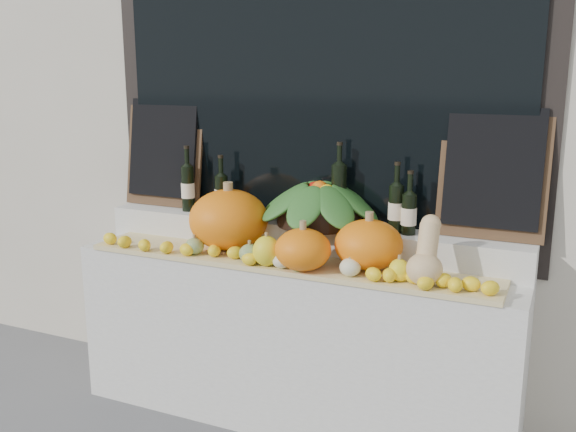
{
  "coord_description": "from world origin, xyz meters",
  "views": [
    {
      "loc": [
        1.26,
        -1.35,
        1.83
      ],
      "look_at": [
        0.0,
        1.45,
        1.12
      ],
      "focal_mm": 40.0,
      "sensor_mm": 36.0,
      "label": 1
    }
  ],
  "objects": [
    {
      "name": "wine_bottle_near_left",
      "position": [
        -0.5,
        1.67,
        1.15
      ],
      "size": [
        0.08,
        0.08,
        0.33
      ],
      "color": "black",
      "rests_on": "rear_tier"
    },
    {
      "name": "lemon_heap",
      "position": [
        0.0,
        1.29,
        0.94
      ],
      "size": [
        2.2,
        0.16,
        0.06
      ],
      "primitive_type": null,
      "color": "yellow",
      "rests_on": "straw_bedding"
    },
    {
      "name": "straw_bedding",
      "position": [
        0.0,
        1.4,
        0.89
      ],
      "size": [
        2.1,
        0.32,
        0.02
      ],
      "primitive_type": "cube",
      "color": "tan",
      "rests_on": "display_sill"
    },
    {
      "name": "pumpkin_left",
      "position": [
        -0.35,
        1.48,
        1.06
      ],
      "size": [
        0.53,
        0.53,
        0.31
      ],
      "primitive_type": "ellipsoid",
      "rotation": [
        0.0,
        0.0,
        -0.34
      ],
      "color": "orange",
      "rests_on": "straw_bedding"
    },
    {
      "name": "decorative_gourds",
      "position": [
        0.04,
        1.3,
        0.96
      ],
      "size": [
        1.15,
        0.16,
        0.17
      ],
      "color": "#2C5F1C",
      "rests_on": "straw_bedding"
    },
    {
      "name": "display_sill",
      "position": [
        0.0,
        1.52,
        0.44
      ],
      "size": [
        2.3,
        0.55,
        0.88
      ],
      "primitive_type": "cube",
      "color": "silver",
      "rests_on": "ground"
    },
    {
      "name": "produce_bowl",
      "position": [
        0.08,
        1.66,
        1.15
      ],
      "size": [
        0.67,
        0.67,
        0.24
      ],
      "color": "black",
      "rests_on": "rear_tier"
    },
    {
      "name": "wine_bottle_far_right",
      "position": [
        0.55,
        1.65,
        1.14
      ],
      "size": [
        0.08,
        0.08,
        0.31
      ],
      "color": "black",
      "rests_on": "rear_tier"
    },
    {
      "name": "wine_bottle_near_right",
      "position": [
        0.48,
        1.66,
        1.16
      ],
      "size": [
        0.08,
        0.08,
        0.35
      ],
      "color": "black",
      "rests_on": "rear_tier"
    },
    {
      "name": "chalkboard_left",
      "position": [
        -0.92,
        1.74,
        1.36
      ],
      "size": [
        0.5,
        0.13,
        0.62
      ],
      "rotation": [
        -0.16,
        0.0,
        0.0
      ],
      "color": "#4C331E",
      "rests_on": "rear_tier"
    },
    {
      "name": "pumpkin_center",
      "position": [
        0.14,
        1.3,
        1.0
      ],
      "size": [
        0.27,
        0.27,
        0.2
      ],
      "primitive_type": "ellipsoid",
      "rotation": [
        0.0,
        0.0,
        0.01
      ],
      "color": "orange",
      "rests_on": "straw_bedding"
    },
    {
      "name": "rear_tier",
      "position": [
        0.0,
        1.68,
        0.96
      ],
      "size": [
        2.3,
        0.25,
        0.16
      ],
      "primitive_type": "cube",
      "color": "silver",
      "rests_on": "display_sill"
    },
    {
      "name": "pumpkin_right",
      "position": [
        0.42,
        1.45,
        1.02
      ],
      "size": [
        0.41,
        0.41,
        0.23
      ],
      "primitive_type": "ellipsoid",
      "rotation": [
        0.0,
        0.0,
        -0.34
      ],
      "color": "orange",
      "rests_on": "straw_bedding"
    },
    {
      "name": "chalkboard_right",
      "position": [
        0.92,
        1.74,
        1.36
      ],
      "size": [
        0.5,
        0.13,
        0.62
      ],
      "rotation": [
        -0.16,
        0.0,
        0.0
      ],
      "color": "#4C331E",
      "rests_on": "rear_tier"
    },
    {
      "name": "wine_bottle_tall",
      "position": [
        0.18,
        1.69,
        1.2
      ],
      "size": [
        0.08,
        0.08,
        0.43
      ],
      "color": "black",
      "rests_on": "rear_tier"
    },
    {
      "name": "butternut_squash",
      "position": [
        0.71,
        1.35,
        1.03
      ],
      "size": [
        0.16,
        0.21,
        0.3
      ],
      "color": "#D8B27F",
      "rests_on": "straw_bedding"
    },
    {
      "name": "wine_bottle_far_left",
      "position": [
        -0.71,
        1.66,
        1.17
      ],
      "size": [
        0.08,
        0.08,
        0.37
      ],
      "color": "black",
      "rests_on": "rear_tier"
    }
  ]
}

